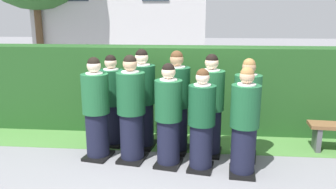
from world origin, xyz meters
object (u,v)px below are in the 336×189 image
at_px(student_rear_row_2, 176,105).
at_px(student_front_row_3, 202,123).
at_px(student_front_row_2, 168,118).
at_px(student_rear_row_4, 247,112).
at_px(student_rear_row_0, 112,103).
at_px(student_rear_row_3, 210,108).
at_px(student_rear_row_1, 142,101).
at_px(student_front_row_4, 244,125).
at_px(student_front_row_1, 131,111).
at_px(student_front_row_0, 96,111).

bearing_deg(student_rear_row_2, student_front_row_3, -58.01).
distance_m(student_front_row_2, student_rear_row_4, 1.26).
xyz_separation_m(student_rear_row_0, student_rear_row_2, (1.14, -0.20, 0.05)).
relative_size(student_front_row_3, student_rear_row_3, 0.91).
distance_m(student_rear_row_0, student_rear_row_1, 0.55).
height_order(student_front_row_4, student_rear_row_4, student_rear_row_4).
bearing_deg(student_front_row_4, student_rear_row_1, 150.43).
relative_size(student_rear_row_0, student_rear_row_1, 0.94).
height_order(student_front_row_3, student_rear_row_0, student_rear_row_0).
bearing_deg(student_rear_row_0, student_rear_row_3, -9.27).
distance_m(student_front_row_3, student_rear_row_0, 1.78).
distance_m(student_front_row_2, student_rear_row_0, 1.30).
height_order(student_front_row_1, student_rear_row_4, student_front_row_1).
distance_m(student_front_row_0, student_front_row_3, 1.69).
relative_size(student_rear_row_1, student_rear_row_3, 1.03).
bearing_deg(student_front_row_3, student_rear_row_1, 141.47).
xyz_separation_m(student_front_row_3, student_rear_row_4, (0.71, 0.47, 0.05)).
relative_size(student_rear_row_0, student_rear_row_4, 0.99).
xyz_separation_m(student_front_row_2, student_rear_row_3, (0.64, 0.48, 0.04)).
bearing_deg(student_rear_row_2, student_front_row_0, -162.80).
bearing_deg(student_front_row_4, student_rear_row_2, 142.76).
height_order(student_front_row_4, student_rear_row_3, student_rear_row_3).
bearing_deg(student_rear_row_4, student_rear_row_1, 169.08).
xyz_separation_m(student_front_row_0, student_front_row_2, (1.17, -0.18, -0.03)).
bearing_deg(student_rear_row_4, student_front_row_2, -162.80).
xyz_separation_m(student_front_row_1, student_rear_row_3, (1.23, 0.35, -0.01)).
xyz_separation_m(student_front_row_2, student_rear_row_1, (-0.51, 0.71, 0.06)).
distance_m(student_rear_row_0, student_rear_row_4, 2.30).
distance_m(student_front_row_1, student_front_row_3, 1.12).
height_order(student_rear_row_0, student_rear_row_1, student_rear_row_1).
bearing_deg(student_front_row_1, student_front_row_2, -12.41).
relative_size(student_front_row_2, student_rear_row_2, 0.93).
bearing_deg(student_rear_row_2, student_rear_row_1, 166.55).
bearing_deg(student_rear_row_0, student_front_row_4, -24.20).
relative_size(student_front_row_0, student_front_row_2, 1.03).
xyz_separation_m(student_front_row_4, student_rear_row_0, (-2.16, 0.97, 0.02)).
bearing_deg(student_front_row_0, student_rear_row_4, 4.76).
relative_size(student_front_row_0, student_rear_row_0, 1.02).
xyz_separation_m(student_front_row_3, student_rear_row_1, (-1.01, 0.80, 0.09)).
bearing_deg(student_front_row_0, student_front_row_1, -4.52).
bearing_deg(student_front_row_1, student_front_row_3, -11.86).
bearing_deg(student_front_row_1, student_rear_row_2, 32.60).
bearing_deg(student_front_row_2, student_rear_row_4, 17.20).
distance_m(student_front_row_4, student_rear_row_3, 0.83).
height_order(student_front_row_2, student_rear_row_1, student_rear_row_1).
bearing_deg(student_front_row_1, student_rear_row_0, 126.49).
bearing_deg(student_front_row_2, student_front_row_0, 171.43).
bearing_deg(student_front_row_3, student_rear_row_0, 151.08).
bearing_deg(student_front_row_1, student_front_row_4, -11.35).
bearing_deg(student_rear_row_2, student_front_row_2, -98.42).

